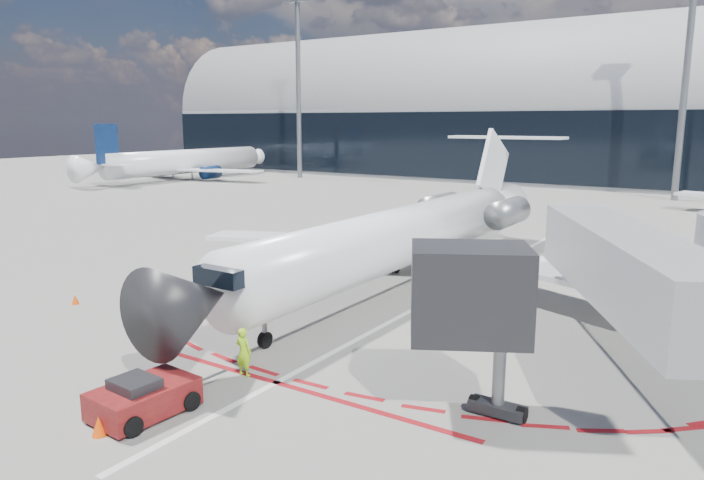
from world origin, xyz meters
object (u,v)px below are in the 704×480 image
Objects in this scene: regional_jet at (410,233)px; ramp_worker at (244,352)px; uld_container at (226,287)px; pushback_tug at (143,397)px.

ramp_worker is (1.12, -13.68, -1.78)m from regional_jet.
regional_jet is 13.84m from ramp_worker.
uld_container is (-5.71, 5.08, 0.21)m from ramp_worker.
pushback_tug is 2.77× the size of ramp_worker.
regional_jet is 6.86× the size of pushback_tug.
regional_jet is 12.15× the size of uld_container.
ramp_worker is at bearing -54.03° from uld_container.
uld_container is at bearing -42.51° from ramp_worker.
ramp_worker is 0.64× the size of uld_container.
uld_container reaches higher than pushback_tug.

